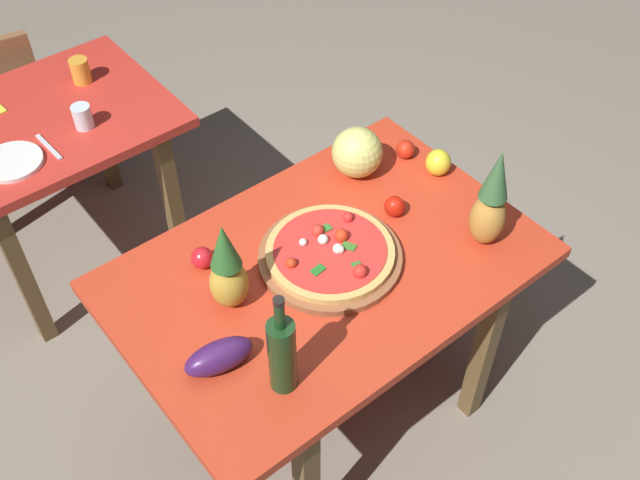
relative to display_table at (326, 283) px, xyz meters
The scene contains 18 objects.
ground_plane 0.67m from the display_table, ahead, with size 10.00×10.00×0.00m, color gray.
display_table is the anchor object (origin of this frame).
background_table 1.32m from the display_table, 106.86° to the left, with size 0.96×0.75×0.76m.
pizza_board 0.10m from the display_table, 19.05° to the left, with size 0.45×0.45×0.03m, color brown.
pizza 0.13m from the display_table, 17.66° to the left, with size 0.40×0.40×0.06m.
wine_bottle 0.50m from the display_table, 144.11° to the right, with size 0.08×0.08×0.36m.
pineapple_left 0.40m from the display_table, 168.53° to the left, with size 0.12×0.12×0.32m.
pineapple_right 0.58m from the display_table, 26.92° to the right, with size 0.11×0.11×0.37m.
melon 0.49m from the display_table, 37.04° to the left, with size 0.18×0.18×0.18m, color #D9D970.
bell_pepper 0.60m from the display_table, ahead, with size 0.09×0.09×0.10m, color yellow.
eggplant 0.50m from the display_table, 167.13° to the right, with size 0.20×0.09×0.09m, color #401B54.
tomato_beside_pepper 0.34m from the display_table, ahead, with size 0.07×0.07×0.07m, color red.
tomato_by_bottle 0.40m from the display_table, 141.38° to the left, with size 0.07×0.07×0.07m, color red.
tomato_at_corner 0.61m from the display_table, 22.26° to the left, with size 0.07×0.07×0.07m, color red.
drinking_glass_juice 1.40m from the display_table, 95.78° to the left, with size 0.08×0.08×0.10m, color orange.
drinking_glass_water 1.15m from the display_table, 103.59° to the left, with size 0.07×0.07×0.09m, color silver.
dinner_plate 1.22m from the display_table, 117.85° to the left, with size 0.22×0.22×0.02m, color white.
knife_utensil 1.16m from the display_table, 111.72° to the left, with size 0.02×0.18×0.01m, color silver.
Camera 1 is at (-0.98, -1.19, 2.51)m, focal length 41.77 mm.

